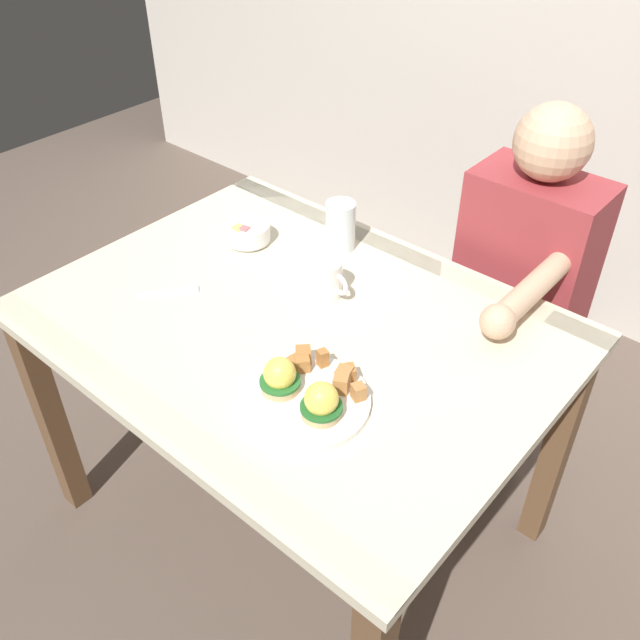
{
  "coord_description": "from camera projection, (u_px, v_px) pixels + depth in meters",
  "views": [
    {
      "loc": [
        0.86,
        -0.91,
        1.73
      ],
      "look_at": [
        0.08,
        0.0,
        0.78
      ],
      "focal_mm": 38.63,
      "sensor_mm": 36.0,
      "label": 1
    }
  ],
  "objects": [
    {
      "name": "coffee_mug",
      "position": [
        326.0,
        278.0,
        1.64
      ],
      "size": [
        0.11,
        0.08,
        0.09
      ],
      "color": "white",
      "rests_on": "dining_table"
    },
    {
      "name": "dining_table",
      "position": [
        295.0,
        354.0,
        1.67
      ],
      "size": [
        1.2,
        0.9,
        0.74
      ],
      "color": "beige",
      "rests_on": "ground_plane"
    },
    {
      "name": "fork",
      "position": [
        171.0,
        292.0,
        1.68
      ],
      "size": [
        0.11,
        0.13,
        0.0
      ],
      "color": "silver",
      "rests_on": "dining_table"
    },
    {
      "name": "ground_plane",
      "position": [
        300.0,
        513.0,
        2.06
      ],
      "size": [
        6.0,
        6.0,
        0.0
      ],
      "primitive_type": "plane",
      "color": "brown"
    },
    {
      "name": "eggs_benedict_plate",
      "position": [
        305.0,
        393.0,
        1.37
      ],
      "size": [
        0.27,
        0.27,
        0.09
      ],
      "color": "white",
      "rests_on": "dining_table"
    },
    {
      "name": "water_glass_near",
      "position": [
        340.0,
        228.0,
        1.81
      ],
      "size": [
        0.08,
        0.08,
        0.13
      ],
      "color": "silver",
      "rests_on": "dining_table"
    },
    {
      "name": "diner_person",
      "position": [
        519.0,
        283.0,
        1.87
      ],
      "size": [
        0.34,
        0.54,
        1.14
      ],
      "color": "#33333D",
      "rests_on": "ground_plane"
    },
    {
      "name": "fruit_bowl",
      "position": [
        247.0,
        233.0,
        1.84
      ],
      "size": [
        0.12,
        0.12,
        0.06
      ],
      "color": "white",
      "rests_on": "dining_table"
    }
  ]
}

